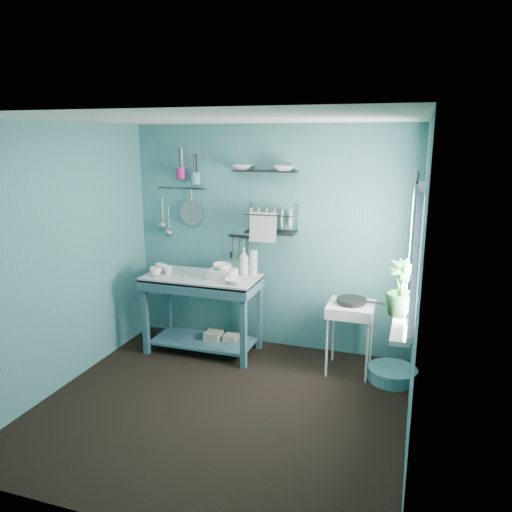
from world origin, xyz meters
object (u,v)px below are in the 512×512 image
(storage_tin_large, at_px, (214,341))
(wash_tub, at_px, (222,274))
(dish_rack, at_px, (271,218))
(mug_left, at_px, (155,272))
(floor_basin, at_px, (392,374))
(water_bottle, at_px, (253,262))
(potted_plant, at_px, (402,288))
(utensil_cup_magenta, at_px, (181,173))
(hotplate_stand, at_px, (350,338))
(frying_pan, at_px, (351,300))
(soap_bottle, at_px, (244,261))
(utensil_cup_teal, at_px, (196,178))
(storage_tin_small, at_px, (231,343))
(colander, at_px, (192,213))
(mug_mid, at_px, (168,270))
(work_counter, at_px, (203,314))
(mug_right, at_px, (161,268))

(storage_tin_large, bearing_deg, wash_tub, -25.02)
(wash_tub, height_order, dish_rack, dish_rack)
(mug_left, relative_size, floor_basin, 0.25)
(water_bottle, height_order, potted_plant, potted_plant)
(dish_rack, relative_size, storage_tin_large, 2.50)
(utensil_cup_magenta, distance_m, potted_plant, 2.78)
(hotplate_stand, distance_m, frying_pan, 0.40)
(soap_bottle, height_order, floor_basin, soap_bottle)
(soap_bottle, bearing_deg, utensil_cup_teal, 164.40)
(wash_tub, distance_m, potted_plant, 1.91)
(frying_pan, relative_size, utensil_cup_teal, 2.31)
(mug_left, distance_m, potted_plant, 2.61)
(wash_tub, xyz_separation_m, utensil_cup_magenta, (-0.65, 0.40, 1.03))
(storage_tin_small, bearing_deg, frying_pan, -2.86)
(utensil_cup_magenta, bearing_deg, colander, 16.32)
(hotplate_stand, height_order, dish_rack, dish_rack)
(mug_left, xyz_separation_m, mug_mid, (0.10, 0.10, -0.00))
(utensil_cup_teal, bearing_deg, potted_plant, -19.58)
(dish_rack, bearing_deg, storage_tin_small, -153.47)
(hotplate_stand, bearing_deg, soap_bottle, 177.63)
(work_counter, xyz_separation_m, utensil_cup_teal, (-0.22, 0.38, 1.46))
(colander, bearing_deg, potted_plant, -19.65)
(soap_bottle, distance_m, colander, 0.88)
(mug_left, xyz_separation_m, floor_basin, (2.55, 0.11, -0.87))
(hotplate_stand, relative_size, utensil_cup_teal, 5.61)
(soap_bottle, distance_m, utensil_cup_magenta, 1.25)
(soap_bottle, bearing_deg, mug_mid, -162.00)
(wash_tub, height_order, floor_basin, wash_tub)
(dish_rack, relative_size, utensil_cup_teal, 4.23)
(mug_mid, distance_m, utensil_cup_magenta, 1.12)
(mug_left, xyz_separation_m, water_bottle, (1.00, 0.38, 0.09))
(water_bottle, bearing_deg, hotplate_stand, -10.58)
(mug_left, distance_m, floor_basin, 2.69)
(utensil_cup_teal, bearing_deg, colander, 158.25)
(wash_tub, bearing_deg, colander, 141.83)
(soap_bottle, xyz_separation_m, colander, (-0.72, 0.21, 0.47))
(mug_left, bearing_deg, dish_rack, 22.73)
(mug_mid, relative_size, dish_rack, 0.18)
(colander, bearing_deg, work_counter, -54.14)
(colander, height_order, storage_tin_small, colander)
(mug_right, height_order, frying_pan, mug_right)
(wash_tub, distance_m, soap_bottle, 0.30)
(frying_pan, relative_size, floor_basin, 0.62)
(utensil_cup_magenta, height_order, storage_tin_large, utensil_cup_magenta)
(mug_mid, bearing_deg, storage_tin_large, 12.91)
(frying_pan, xyz_separation_m, utensil_cup_teal, (-1.84, 0.36, 1.14))
(storage_tin_small, bearing_deg, work_counter, -165.07)
(dish_rack, relative_size, storage_tin_small, 2.75)
(utensil_cup_teal, height_order, potted_plant, utensil_cup_teal)
(colander, bearing_deg, soap_bottle, -16.26)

